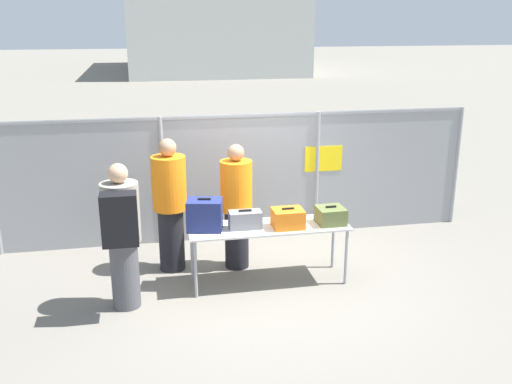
{
  "coord_description": "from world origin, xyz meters",
  "views": [
    {
      "loc": [
        -1.41,
        -6.77,
        3.32
      ],
      "look_at": [
        0.02,
        0.49,
        1.05
      ],
      "focal_mm": 40.0,
      "sensor_mm": 36.0,
      "label": 1
    }
  ],
  "objects_px": {
    "suitcase_navy": "(205,215)",
    "traveler_hooded": "(122,232)",
    "suitcase_orange": "(288,218)",
    "utility_trailer": "(327,175)",
    "suitcase_grey": "(245,220)",
    "security_worker_near": "(236,205)",
    "suitcase_olive": "(331,215)",
    "inspection_table": "(268,230)",
    "security_worker_far": "(170,204)"
  },
  "relations": [
    {
      "from": "suitcase_navy",
      "to": "traveler_hooded",
      "type": "distance_m",
      "value": 1.08
    },
    {
      "from": "suitcase_orange",
      "to": "utility_trailer",
      "type": "bearing_deg",
      "value": 64.42
    },
    {
      "from": "suitcase_grey",
      "to": "utility_trailer",
      "type": "height_order",
      "value": "suitcase_grey"
    },
    {
      "from": "traveler_hooded",
      "to": "security_worker_near",
      "type": "distance_m",
      "value": 1.75
    },
    {
      "from": "suitcase_olive",
      "to": "utility_trailer",
      "type": "height_order",
      "value": "suitcase_olive"
    },
    {
      "from": "inspection_table",
      "to": "suitcase_grey",
      "type": "distance_m",
      "value": 0.35
    },
    {
      "from": "suitcase_olive",
      "to": "utility_trailer",
      "type": "bearing_deg",
      "value": 72.52
    },
    {
      "from": "traveler_hooded",
      "to": "security_worker_far",
      "type": "bearing_deg",
      "value": 43.75
    },
    {
      "from": "suitcase_orange",
      "to": "security_worker_far",
      "type": "bearing_deg",
      "value": 152.9
    },
    {
      "from": "suitcase_grey",
      "to": "security_worker_far",
      "type": "height_order",
      "value": "security_worker_far"
    },
    {
      "from": "security_worker_near",
      "to": "suitcase_orange",
      "type": "bearing_deg",
      "value": 150.34
    },
    {
      "from": "suitcase_navy",
      "to": "suitcase_grey",
      "type": "xyz_separation_m",
      "value": [
        0.5,
        -0.04,
        -0.08
      ]
    },
    {
      "from": "suitcase_navy",
      "to": "suitcase_orange",
      "type": "xyz_separation_m",
      "value": [
        1.04,
        -0.12,
        -0.08
      ]
    },
    {
      "from": "utility_trailer",
      "to": "inspection_table",
      "type": "bearing_deg",
      "value": -119.25
    },
    {
      "from": "suitcase_orange",
      "to": "traveler_hooded",
      "type": "distance_m",
      "value": 2.06
    },
    {
      "from": "security_worker_near",
      "to": "utility_trailer",
      "type": "distance_m",
      "value": 3.6
    },
    {
      "from": "suitcase_orange",
      "to": "suitcase_navy",
      "type": "bearing_deg",
      "value": 173.5
    },
    {
      "from": "suitcase_grey",
      "to": "security_worker_near",
      "type": "height_order",
      "value": "security_worker_near"
    },
    {
      "from": "inspection_table",
      "to": "security_worker_near",
      "type": "bearing_deg",
      "value": 120.48
    },
    {
      "from": "suitcase_olive",
      "to": "utility_trailer",
      "type": "distance_m",
      "value": 3.61
    },
    {
      "from": "security_worker_far",
      "to": "utility_trailer",
      "type": "relative_size",
      "value": 0.43
    },
    {
      "from": "suitcase_grey",
      "to": "security_worker_near",
      "type": "xyz_separation_m",
      "value": [
        -0.02,
        0.57,
        0.01
      ]
    },
    {
      "from": "suitcase_olive",
      "to": "security_worker_far",
      "type": "bearing_deg",
      "value": 160.61
    },
    {
      "from": "suitcase_navy",
      "to": "suitcase_olive",
      "type": "bearing_deg",
      "value": -3.21
    },
    {
      "from": "suitcase_navy",
      "to": "traveler_hooded",
      "type": "xyz_separation_m",
      "value": [
        -1.0,
        -0.41,
        -0.0
      ]
    },
    {
      "from": "suitcase_orange",
      "to": "suitcase_olive",
      "type": "relative_size",
      "value": 1.09
    },
    {
      "from": "suitcase_orange",
      "to": "utility_trailer",
      "type": "height_order",
      "value": "suitcase_orange"
    },
    {
      "from": "suitcase_navy",
      "to": "traveler_hooded",
      "type": "bearing_deg",
      "value": -157.61
    },
    {
      "from": "security_worker_far",
      "to": "traveler_hooded",
      "type": "bearing_deg",
      "value": 67.37
    },
    {
      "from": "suitcase_grey",
      "to": "security_worker_far",
      "type": "relative_size",
      "value": 0.22
    },
    {
      "from": "suitcase_grey",
      "to": "utility_trailer",
      "type": "distance_m",
      "value": 4.05
    },
    {
      "from": "security_worker_near",
      "to": "inspection_table",
      "type": "bearing_deg",
      "value": 140.1
    },
    {
      "from": "suitcase_grey",
      "to": "suitcase_orange",
      "type": "xyz_separation_m",
      "value": [
        0.53,
        -0.07,
        0.01
      ]
    },
    {
      "from": "suitcase_navy",
      "to": "utility_trailer",
      "type": "bearing_deg",
      "value": 51.08
    },
    {
      "from": "utility_trailer",
      "to": "security_worker_far",
      "type": "bearing_deg",
      "value": -138.69
    },
    {
      "from": "traveler_hooded",
      "to": "security_worker_far",
      "type": "xyz_separation_m",
      "value": [
        0.6,
        1.03,
        -0.03
      ]
    },
    {
      "from": "suitcase_orange",
      "to": "security_worker_near",
      "type": "height_order",
      "value": "security_worker_near"
    },
    {
      "from": "suitcase_orange",
      "to": "suitcase_olive",
      "type": "bearing_deg",
      "value": 2.78
    },
    {
      "from": "inspection_table",
      "to": "traveler_hooded",
      "type": "bearing_deg",
      "value": -167.99
    },
    {
      "from": "suitcase_grey",
      "to": "utility_trailer",
      "type": "xyz_separation_m",
      "value": [
        2.19,
        3.38,
        -0.44
      ]
    },
    {
      "from": "traveler_hooded",
      "to": "security_worker_far",
      "type": "distance_m",
      "value": 1.19
    },
    {
      "from": "traveler_hooded",
      "to": "utility_trailer",
      "type": "relative_size",
      "value": 0.41
    },
    {
      "from": "suitcase_olive",
      "to": "security_worker_near",
      "type": "relative_size",
      "value": 0.21
    },
    {
      "from": "inspection_table",
      "to": "suitcase_navy",
      "type": "bearing_deg",
      "value": 178.14
    },
    {
      "from": "inspection_table",
      "to": "suitcase_orange",
      "type": "distance_m",
      "value": 0.31
    },
    {
      "from": "inspection_table",
      "to": "traveler_hooded",
      "type": "xyz_separation_m",
      "value": [
        -1.81,
        -0.38,
        0.26
      ]
    },
    {
      "from": "inspection_table",
      "to": "suitcase_olive",
      "type": "xyz_separation_m",
      "value": [
        0.8,
        -0.06,
        0.17
      ]
    },
    {
      "from": "traveler_hooded",
      "to": "suitcase_olive",
      "type": "bearing_deg",
      "value": -9.07
    },
    {
      "from": "suitcase_navy",
      "to": "inspection_table",
      "type": "bearing_deg",
      "value": -1.86
    },
    {
      "from": "security_worker_near",
      "to": "security_worker_far",
      "type": "relative_size",
      "value": 0.95
    }
  ]
}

